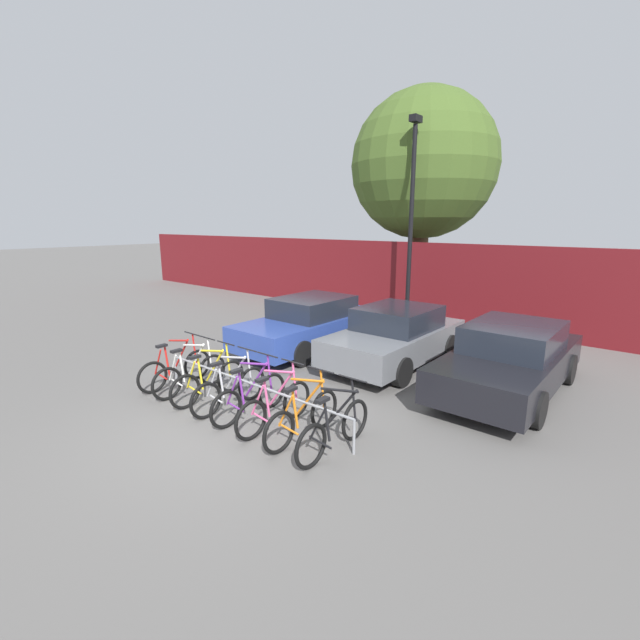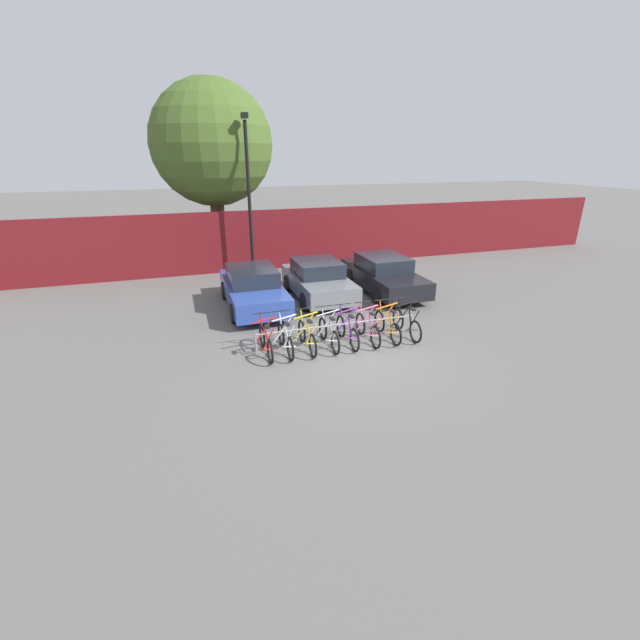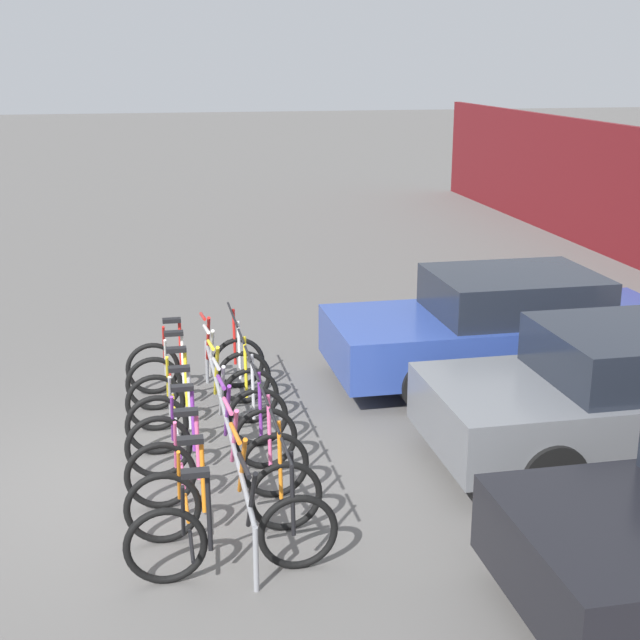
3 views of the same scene
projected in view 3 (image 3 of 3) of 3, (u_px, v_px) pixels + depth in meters
The scene contains 12 objects.
ground_plane at pixel (160, 477), 8.80m from camera, with size 120.00×120.00×0.00m, color #605E5B.
bike_rack at pixel (225, 417), 9.00m from camera, with size 4.74×0.04×0.57m.
bicycle_red at pixel (196, 362), 10.97m from camera, with size 0.68×1.71×1.05m.
bicycle_white at pixel (199, 377), 10.47m from camera, with size 0.68×1.71×1.05m.
bicycle_yellow at pixel (203, 395), 9.90m from camera, with size 0.68×1.71×1.05m.
bicycle_silver at pixel (208, 417), 9.31m from camera, with size 0.68×1.71×1.05m.
bicycle_purple at pixel (212, 438), 8.79m from camera, with size 0.68×1.71×1.05m.
bicycle_pink at pixel (218, 465), 8.20m from camera, with size 0.68×1.71×1.05m.
bicycle_orange at pixel (225, 497), 7.62m from camera, with size 0.68×1.71×1.05m.
bicycle_black at pixel (233, 533), 7.03m from camera, with size 0.68×1.71×1.05m.
car_blue at pixel (505, 327), 11.31m from camera, with size 1.91×4.43×1.40m.
car_grey at pixel (626, 395), 9.06m from camera, with size 1.91×4.04×1.40m.
Camera 3 is at (8.15, -0.05, 4.00)m, focal length 50.00 mm.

